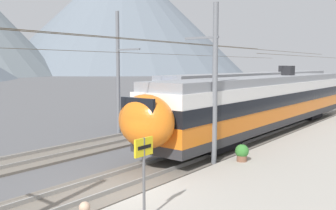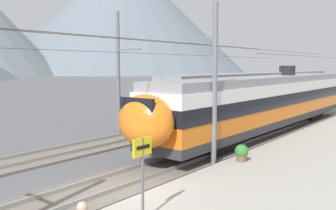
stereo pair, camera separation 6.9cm
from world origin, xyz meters
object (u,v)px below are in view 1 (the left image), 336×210
(train_far_track, at_px, (262,88))
(potted_plant_platform_edge, at_px, (242,152))
(catenary_mast_mid, at_px, (213,82))
(catenary_mast_far_side, at_px, (119,72))
(train_near_platform, at_px, (264,101))
(platform_sign, at_px, (144,160))

(train_far_track, relative_size, potted_plant_platform_edge, 44.51)
(catenary_mast_mid, relative_size, catenary_mast_far_side, 1.00)
(catenary_mast_far_side, distance_m, potted_plant_platform_edge, 11.02)
(catenary_mast_far_side, bearing_deg, catenary_mast_mid, -107.99)
(catenary_mast_mid, relative_size, potted_plant_platform_edge, 54.36)
(catenary_mast_mid, height_order, catenary_mast_far_side, catenary_mast_far_side)
(train_near_platform, distance_m, potted_plant_platform_edge, 8.70)
(train_near_platform, height_order, potted_plant_platform_edge, train_near_platform)
(train_near_platform, xyz_separation_m, catenary_mast_mid, (-8.75, -1.39, 1.63))
(train_far_track, xyz_separation_m, potted_plant_platform_edge, (-20.93, -8.50, -1.52))
(train_near_platform, relative_size, catenary_mast_mid, 0.59)
(train_near_platform, bearing_deg, train_far_track, 24.84)
(potted_plant_platform_edge, bearing_deg, catenary_mast_mid, 115.85)
(catenary_mast_far_side, relative_size, potted_plant_platform_edge, 54.36)
(train_near_platform, bearing_deg, potted_plant_platform_edge, -162.36)
(catenary_mast_mid, bearing_deg, potted_plant_platform_edge, -64.15)
(train_near_platform, relative_size, platform_sign, 10.68)
(catenary_mast_mid, bearing_deg, train_near_platform, 9.01)
(platform_sign, bearing_deg, catenary_mast_far_side, 48.40)
(train_near_platform, bearing_deg, platform_sign, -167.63)
(train_far_track, height_order, catenary_mast_far_side, catenary_mast_far_side)
(train_near_platform, height_order, catenary_mast_mid, catenary_mast_mid)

